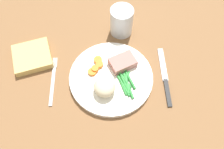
{
  "coord_description": "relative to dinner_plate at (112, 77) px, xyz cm",
  "views": [
    {
      "loc": [
        -0.86,
        -34.1,
        63.24
      ],
      "look_at": [
        0.3,
        -1.45,
        4.6
      ],
      "focal_mm": 35.97,
      "sensor_mm": 36.0,
      "label": 1
    }
  ],
  "objects": [
    {
      "name": "dining_table",
      "position": [
        -0.3,
        1.45,
        -1.8
      ],
      "size": [
        120.0,
        90.0,
        2.0
      ],
      "color": "brown",
      "rests_on": "ground"
    },
    {
      "name": "dinner_plate",
      "position": [
        0.0,
        0.0,
        0.0
      ],
      "size": [
        25.45,
        25.45,
        1.6
      ],
      "primitive_type": "cylinder",
      "color": "white",
      "rests_on": "dining_table"
    },
    {
      "name": "meat_portion",
      "position": [
        3.44,
        4.01,
        2.03
      ],
      "size": [
        9.22,
        8.08,
        2.46
      ],
      "primitive_type": "cube",
      "rotation": [
        0.0,
        0.0,
        0.43
      ],
      "color": "#B2756B",
      "rests_on": "dinner_plate"
    },
    {
      "name": "mashed_potatoes",
      "position": [
        -2.29,
        -4.58,
        2.99
      ],
      "size": [
        6.17,
        6.59,
        4.39
      ],
      "primitive_type": "ellipsoid",
      "color": "beige",
      "rests_on": "dinner_plate"
    },
    {
      "name": "carrot_slices",
      "position": [
        -4.73,
        3.41,
        1.33
      ],
      "size": [
        4.68,
        6.85,
        1.28
      ],
      "color": "orange",
      "rests_on": "dinner_plate"
    },
    {
      "name": "green_beans",
      "position": [
        4.06,
        -2.48,
        1.2
      ],
      "size": [
        5.76,
        10.49,
        0.86
      ],
      "color": "#2D8C38",
      "rests_on": "dinner_plate"
    },
    {
      "name": "fork",
      "position": [
        -18.14,
        -0.26,
        -0.6
      ],
      "size": [
        1.44,
        16.6,
        0.4
      ],
      "rotation": [
        0.0,
        0.0,
        0.0
      ],
      "color": "silver",
      "rests_on": "dining_table"
    },
    {
      "name": "knife",
      "position": [
        16.4,
        -0.29,
        -0.6
      ],
      "size": [
        1.7,
        20.5,
        0.64
      ],
      "rotation": [
        0.0,
        0.0,
        -0.07
      ],
      "color": "black",
      "rests_on": "dining_table"
    },
    {
      "name": "water_glass",
      "position": [
        3.83,
        18.89,
        3.4
      ],
      "size": [
        7.6,
        7.6,
        9.75
      ],
      "color": "silver",
      "rests_on": "dining_table"
    },
    {
      "name": "napkin",
      "position": [
        -25.33,
        8.31,
        0.38
      ],
      "size": [
        14.19,
        13.91,
        2.35
      ],
      "primitive_type": "cube",
      "rotation": [
        0.0,
        0.0,
        0.28
      ],
      "color": "#DBBC6B",
      "rests_on": "dining_table"
    }
  ]
}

